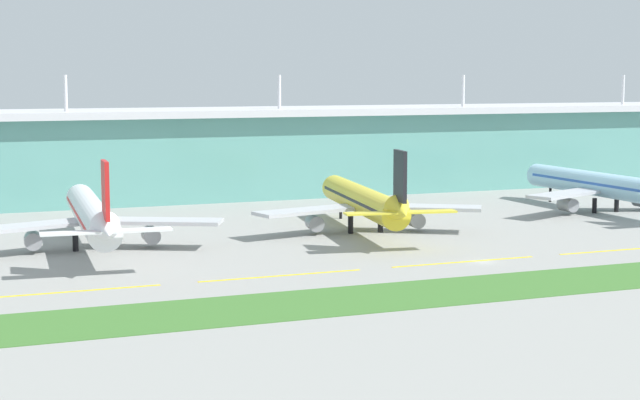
{
  "coord_description": "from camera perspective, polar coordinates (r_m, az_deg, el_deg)",
  "views": [
    {
      "loc": [
        -92.35,
        -154.57,
        32.44
      ],
      "look_at": [
        -14.33,
        40.9,
        7.0
      ],
      "focal_mm": 57.85,
      "sensor_mm": 36.0,
      "label": 1
    }
  ],
  "objects": [
    {
      "name": "ground_plane",
      "position": [
        182.95,
        8.97,
        -3.41
      ],
      "size": [
        600.0,
        600.0,
        0.0
      ],
      "primitive_type": "plane",
      "color": "gray"
    },
    {
      "name": "terminal_building",
      "position": [
        282.61,
        -2.63,
        2.75
      ],
      "size": [
        288.0,
        34.0,
        32.66
      ],
      "color": "#5B9E93",
      "rests_on": "ground"
    },
    {
      "name": "airliner_near_middle",
      "position": [
        197.7,
        -12.52,
        -0.83
      ],
      "size": [
        48.65,
        65.58,
        18.9
      ],
      "color": "white",
      "rests_on": "ground"
    },
    {
      "name": "airliner_center",
      "position": [
        214.65,
        2.44,
        -0.07
      ],
      "size": [
        48.16,
        60.8,
        18.9
      ],
      "color": "yellow",
      "rests_on": "ground"
    },
    {
      "name": "airliner_far_middle",
      "position": [
        255.29,
        15.35,
        0.8
      ],
      "size": [
        48.8,
        62.71,
        18.9
      ],
      "color": "#9ED1EA",
      "rests_on": "ground"
    },
    {
      "name": "taxiway_stripe_west",
      "position": [
        160.55,
        -13.71,
        -4.96
      ],
      "size": [
        28.0,
        0.7,
        0.04
      ],
      "primitive_type": "cube",
      "color": "yellow",
      "rests_on": "ground"
    },
    {
      "name": "taxiway_stripe_mid_west",
      "position": [
        168.48,
        -2.16,
        -4.21
      ],
      "size": [
        28.0,
        0.7,
        0.04
      ],
      "primitive_type": "cube",
      "color": "yellow",
      "rests_on": "ground"
    },
    {
      "name": "taxiway_stripe_centre",
      "position": [
        182.5,
        7.96,
        -3.41
      ],
      "size": [
        28.0,
        0.7,
        0.04
      ],
      "primitive_type": "cube",
      "color": "yellow",
      "rests_on": "ground"
    },
    {
      "name": "taxiway_stripe_mid_east",
      "position": [
        201.34,
        16.41,
        -2.66
      ],
      "size": [
        28.0,
        0.7,
        0.04
      ],
      "primitive_type": "cube",
      "color": "yellow",
      "rests_on": "ground"
    },
    {
      "name": "grass_verge",
      "position": [
        166.57,
        12.45,
        -4.49
      ],
      "size": [
        300.0,
        18.0,
        0.1
      ],
      "primitive_type": "cube",
      "color": "#3D702D",
      "rests_on": "ground"
    }
  ]
}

